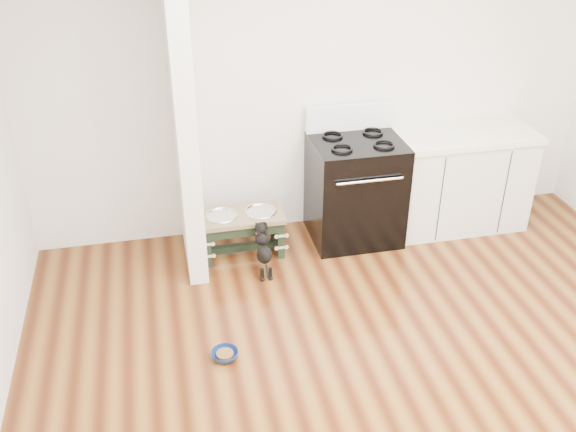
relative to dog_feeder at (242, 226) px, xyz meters
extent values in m
plane|color=#421C0B|center=(0.77, -2.08, -0.28)|extent=(5.00, 5.00, 0.00)
plane|color=silver|center=(0.77, 0.42, 1.07)|extent=(5.00, 0.00, 5.00)
cube|color=silver|center=(-0.41, 0.02, 1.07)|extent=(0.15, 0.80, 2.70)
cube|color=black|center=(1.02, 0.08, 0.18)|extent=(0.76, 0.65, 0.92)
cube|color=black|center=(1.02, -0.23, 0.12)|extent=(0.58, 0.02, 0.50)
cylinder|color=silver|center=(1.02, -0.27, 0.44)|extent=(0.56, 0.02, 0.02)
cube|color=white|center=(1.02, 0.35, 0.75)|extent=(0.76, 0.08, 0.22)
torus|color=black|center=(0.84, -0.06, 0.66)|extent=(0.18, 0.18, 0.02)
torus|color=black|center=(1.20, -0.06, 0.66)|extent=(0.18, 0.18, 0.02)
torus|color=black|center=(0.84, 0.22, 0.66)|extent=(0.18, 0.18, 0.02)
torus|color=black|center=(1.20, 0.22, 0.66)|extent=(0.18, 0.18, 0.02)
cube|color=silver|center=(2.00, 0.10, 0.15)|extent=(1.20, 0.60, 0.86)
cube|color=silver|center=(2.00, 0.10, 0.61)|extent=(1.24, 0.64, 0.05)
cube|color=black|center=(2.00, -0.16, -0.23)|extent=(1.20, 0.06, 0.10)
cube|color=black|center=(-0.31, 0.01, -0.10)|extent=(0.06, 0.34, 0.35)
cube|color=black|center=(0.31, 0.01, -0.10)|extent=(0.06, 0.34, 0.35)
cube|color=black|center=(0.00, -0.15, 0.03)|extent=(0.56, 0.03, 0.09)
cube|color=black|center=(0.00, 0.01, -0.22)|extent=(0.56, 0.06, 0.06)
cube|color=brown|center=(0.00, 0.01, 0.09)|extent=(0.71, 0.38, 0.04)
cylinder|color=silver|center=(-0.16, 0.01, 0.09)|extent=(0.24, 0.24, 0.04)
cylinder|color=silver|center=(0.16, 0.01, 0.09)|extent=(0.24, 0.24, 0.04)
torus|color=silver|center=(-0.16, 0.01, 0.12)|extent=(0.27, 0.27, 0.02)
torus|color=silver|center=(0.16, 0.01, 0.12)|extent=(0.27, 0.27, 0.02)
cylinder|color=black|center=(0.09, -0.43, -0.22)|extent=(0.03, 0.03, 0.11)
cylinder|color=black|center=(0.16, -0.43, -0.22)|extent=(0.03, 0.03, 0.11)
sphere|color=black|center=(0.09, -0.44, -0.26)|extent=(0.04, 0.04, 0.04)
sphere|color=black|center=(0.16, -0.44, -0.26)|extent=(0.04, 0.04, 0.04)
ellipsoid|color=black|center=(0.13, -0.36, -0.08)|extent=(0.12, 0.29, 0.25)
sphere|color=black|center=(0.13, -0.27, 0.02)|extent=(0.12, 0.12, 0.12)
sphere|color=black|center=(0.13, -0.24, 0.10)|extent=(0.10, 0.10, 0.10)
sphere|color=black|center=(0.09, -0.17, 0.10)|extent=(0.03, 0.03, 0.03)
sphere|color=black|center=(0.16, -0.17, 0.10)|extent=(0.03, 0.03, 0.03)
cylinder|color=black|center=(0.13, -0.47, -0.16)|extent=(0.02, 0.08, 0.09)
torus|color=#CB3B53|center=(0.13, -0.25, 0.06)|extent=(0.09, 0.06, 0.09)
imported|color=navy|center=(-0.33, -1.28, -0.25)|extent=(0.20, 0.20, 0.06)
cylinder|color=#533B17|center=(-0.33, -1.28, -0.24)|extent=(0.12, 0.12, 0.02)
camera|label=1|loc=(-0.62, -4.63, 2.77)|focal=40.00mm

